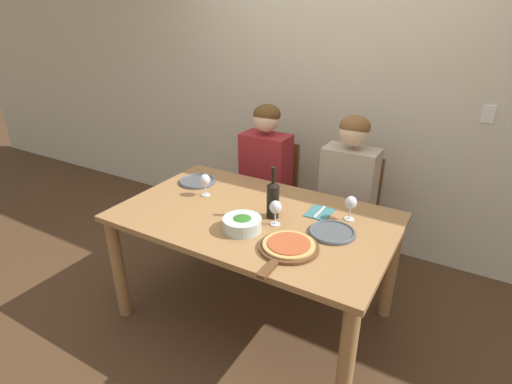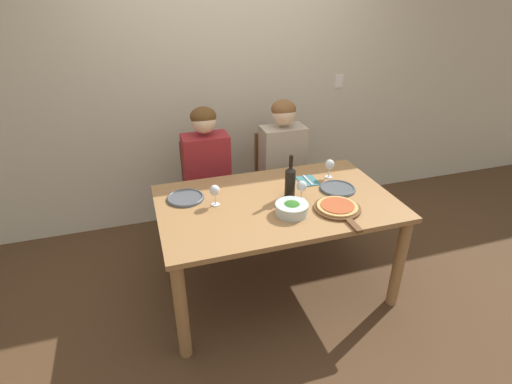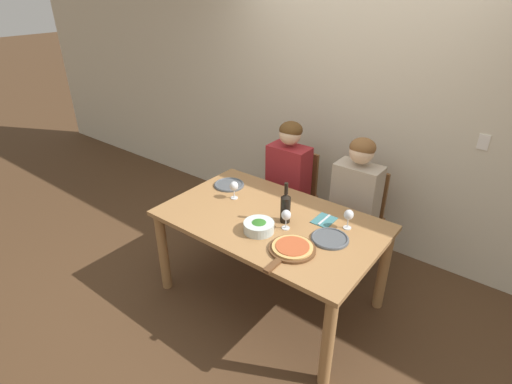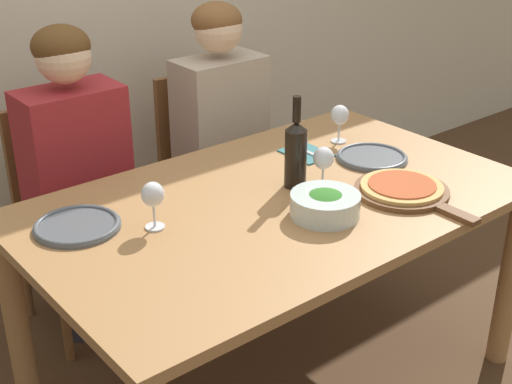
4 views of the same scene
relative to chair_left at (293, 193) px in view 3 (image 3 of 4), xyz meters
name	(u,v)px [view 3 (image 3 of 4)]	position (x,y,z in m)	size (l,w,h in m)	color
ground_plane	(269,295)	(0.35, -0.86, -0.50)	(40.00, 40.00, 0.00)	#4C331E
back_wall	(354,104)	(0.35, 0.42, 0.85)	(10.00, 0.06, 2.70)	beige
dining_table	(270,230)	(0.35, -0.86, 0.15)	(1.65, 1.01, 0.76)	#9E7042
chair_left	(293,193)	(0.00, 0.00, 0.00)	(0.42, 0.42, 0.91)	brown
chair_right	(357,215)	(0.68, 0.00, 0.00)	(0.42, 0.42, 0.91)	brown
person_woman	(287,173)	(0.00, -0.11, 0.25)	(0.47, 0.51, 1.25)	#28282D
person_man	(355,194)	(0.68, -0.11, 0.25)	(0.47, 0.51, 1.25)	#28282D
wine_bottle	(285,207)	(0.46, -0.83, 0.38)	(0.08, 0.08, 0.32)	black
broccoli_bowl	(259,227)	(0.38, -1.05, 0.30)	(0.22, 0.22, 0.08)	silver
dinner_plate_left	(229,185)	(-0.26, -0.64, 0.27)	(0.26, 0.26, 0.02)	#4C5156
dinner_plate_right	(330,238)	(0.83, -0.83, 0.27)	(0.26, 0.26, 0.02)	#4C5156
pizza_on_board	(292,249)	(0.69, -1.10, 0.27)	(0.32, 0.46, 0.04)	brown
wine_glass_left	(234,187)	(-0.07, -0.78, 0.36)	(0.07, 0.07, 0.15)	silver
wine_glass_right	(349,216)	(0.86, -0.63, 0.36)	(0.07, 0.07, 0.15)	silver
wine_glass_centre	(286,216)	(0.51, -0.90, 0.36)	(0.07, 0.07, 0.15)	silver
fork_on_napkin	(324,220)	(0.68, -0.64, 0.26)	(0.14, 0.18, 0.01)	#387075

